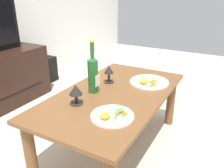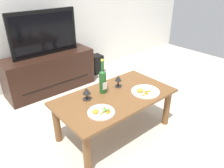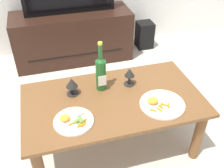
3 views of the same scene
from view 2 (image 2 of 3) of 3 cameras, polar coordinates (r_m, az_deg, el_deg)
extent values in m
plane|color=beige|center=(2.44, 0.71, -12.31)|extent=(6.40, 6.40, 0.00)
cube|color=brown|center=(2.19, 0.78, -3.40)|extent=(1.21, 0.67, 0.03)
cylinder|color=brown|center=(1.90, -6.59, -17.91)|extent=(0.07, 0.07, 0.43)
cylinder|color=brown|center=(2.51, 14.30, -6.08)|extent=(0.07, 0.07, 0.43)
cylinder|color=brown|center=(2.27, -14.44, -10.06)|extent=(0.07, 0.07, 0.43)
cylinder|color=brown|center=(2.80, 5.48, -1.59)|extent=(0.07, 0.07, 0.43)
cube|color=black|center=(3.28, -16.13, 3.06)|extent=(1.27, 0.45, 0.55)
cube|color=black|center=(3.13, -14.08, -0.03)|extent=(1.01, 0.01, 0.01)
cube|color=black|center=(3.10, -17.51, 12.76)|extent=(0.94, 0.04, 0.60)
cube|color=black|center=(3.08, -17.33, 12.69)|extent=(0.86, 0.01, 0.50)
cube|color=black|center=(3.76, -4.15, 5.30)|extent=(0.19, 0.19, 0.32)
cylinder|color=#1E5923|center=(2.19, -2.46, 0.36)|extent=(0.07, 0.07, 0.23)
cone|color=#1E5923|center=(2.14, -2.53, 3.36)|extent=(0.07, 0.07, 0.03)
cylinder|color=#1E5923|center=(2.12, -2.56, 4.88)|extent=(0.03, 0.03, 0.10)
cylinder|color=yellow|center=(2.09, -2.59, 6.32)|extent=(0.03, 0.03, 0.02)
cube|color=silver|center=(2.18, -1.86, -0.50)|extent=(0.06, 0.00, 0.08)
cylinder|color=black|center=(2.14, -6.63, -3.95)|extent=(0.08, 0.08, 0.01)
cylinder|color=black|center=(2.12, -6.67, -3.21)|extent=(0.02, 0.02, 0.06)
cone|color=black|center=(2.09, -6.76, -1.78)|extent=(0.08, 0.08, 0.06)
cylinder|color=black|center=(2.36, 1.63, -0.63)|extent=(0.08, 0.08, 0.01)
cylinder|color=black|center=(2.34, 1.64, 0.18)|extent=(0.02, 0.02, 0.07)
cone|color=black|center=(2.31, 1.66, 1.60)|extent=(0.07, 0.07, 0.06)
cylinder|color=white|center=(1.93, -2.88, -7.50)|extent=(0.25, 0.25, 0.01)
torus|color=white|center=(1.92, -2.89, -7.31)|extent=(0.24, 0.24, 0.01)
ellipsoid|color=orange|center=(1.90, -4.42, -7.21)|extent=(0.06, 0.06, 0.04)
cube|color=beige|center=(1.97, -2.67, -6.12)|extent=(0.07, 0.06, 0.02)
cylinder|color=orange|center=(1.90, -1.02, -7.57)|extent=(0.05, 0.03, 0.01)
cylinder|color=orange|center=(1.91, -0.71, -7.32)|extent=(0.04, 0.04, 0.01)
cylinder|color=orange|center=(1.92, -0.94, -7.10)|extent=(0.02, 0.05, 0.01)
cylinder|color=orange|center=(1.91, -1.20, -7.32)|extent=(0.05, 0.04, 0.01)
cylinder|color=orange|center=(1.93, -1.22, -6.90)|extent=(0.05, 0.02, 0.01)
cylinder|color=orange|center=(1.90, -2.66, -7.71)|extent=(0.05, 0.03, 0.01)
sphere|color=olive|center=(1.92, -1.74, -6.79)|extent=(0.03, 0.03, 0.03)
sphere|color=olive|center=(1.92, -1.18, -6.90)|extent=(0.03, 0.03, 0.03)
sphere|color=olive|center=(1.91, -2.16, -7.17)|extent=(0.03, 0.03, 0.03)
cylinder|color=white|center=(2.27, 8.84, -2.01)|extent=(0.30, 0.30, 0.01)
torus|color=white|center=(2.27, 8.86, -1.83)|extent=(0.29, 0.29, 0.01)
ellipsoid|color=orange|center=(2.23, 7.45, -1.70)|extent=(0.07, 0.06, 0.04)
cube|color=beige|center=(2.33, 8.77, -0.79)|extent=(0.08, 0.07, 0.02)
cylinder|color=orange|center=(2.27, 10.00, -1.85)|extent=(0.02, 0.04, 0.01)
cylinder|color=orange|center=(2.26, 9.36, -1.90)|extent=(0.04, 0.04, 0.01)
cylinder|color=orange|center=(2.23, 9.02, -2.25)|extent=(0.03, 0.04, 0.01)
cylinder|color=orange|center=(2.25, 8.90, -2.01)|extent=(0.03, 0.04, 0.01)
cylinder|color=orange|center=(2.18, 8.29, -2.93)|extent=(0.04, 0.03, 0.01)
cylinder|color=orange|center=(2.21, 9.10, -2.62)|extent=(0.03, 0.04, 0.01)
camera|label=1|loc=(0.85, -36.85, -10.04)|focal=37.27mm
camera|label=3|loc=(0.87, 47.99, 21.94)|focal=42.55mm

